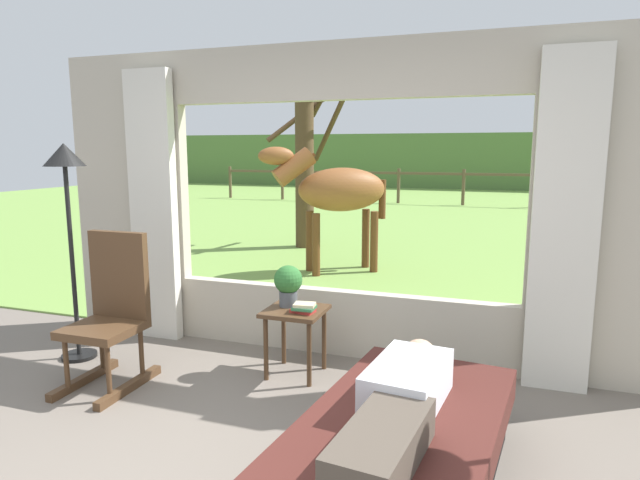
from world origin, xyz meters
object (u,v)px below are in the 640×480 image
side_table (295,321)px  potted_plant (288,283)px  book_stack (304,308)px  recliner_sofa (401,454)px  pasture_tree (306,154)px  horse (336,191)px  floor_lamp_left (66,187)px  reclining_person (400,401)px  rocking_chair (112,311)px

side_table → potted_plant: (-0.08, 0.06, 0.28)m
side_table → book_stack: (0.09, -0.06, 0.13)m
recliner_sofa → book_stack: bearing=136.0°
recliner_sofa → pasture_tree: (-2.89, 6.37, 1.41)m
side_table → horse: bearing=102.4°
potted_plant → side_table: bearing=-36.9°
side_table → potted_plant: bearing=143.1°
side_table → horse: horse is taller
recliner_sofa → floor_lamp_left: 3.26m
reclining_person → side_table: size_ratio=2.76×
recliner_sofa → horse: horse is taller
recliner_sofa → book_stack: (-0.95, 1.15, 0.34)m
side_table → pasture_tree: bearing=109.6°
recliner_sofa → floor_lamp_left: bearing=168.4°
book_stack → pasture_tree: pasture_tree is taller
recliner_sofa → horse: size_ratio=1.03×
book_stack → pasture_tree: size_ratio=0.06×
rocking_chair → pasture_tree: 5.87m
side_table → horse: 3.58m
reclining_person → rocking_chair: size_ratio=1.28×
pasture_tree → potted_plant: bearing=-70.9°
reclining_person → potted_plant: size_ratio=4.49×
book_stack → horse: (-0.84, 3.48, 0.60)m
pasture_tree → floor_lamp_left: bearing=-89.9°
pasture_tree → rocking_chair: bearing=-83.8°
rocking_chair → book_stack: rocking_chair is taller
reclining_person → potted_plant: potted_plant is taller
reclining_person → pasture_tree: 7.13m
book_stack → floor_lamp_left: size_ratio=0.11×
reclining_person → rocking_chair: rocking_chair is taller
rocking_chair → recliner_sofa: bearing=-16.3°
recliner_sofa → floor_lamp_left: (-2.88, 0.93, 1.21)m
potted_plant → book_stack: size_ratio=1.70×
recliner_sofa → floor_lamp_left: floor_lamp_left is taller
rocking_chair → floor_lamp_left: size_ratio=0.63×
reclining_person → horse: 5.05m
rocking_chair → side_table: size_ratio=2.15×
pasture_tree → side_table: bearing=-70.4°
potted_plant → pasture_tree: pasture_tree is taller
side_table → floor_lamp_left: bearing=-171.5°
book_stack → floor_lamp_left: (-1.93, -0.22, 0.87)m
side_table → pasture_tree: (-1.84, 5.17, 1.21)m
floor_lamp_left → reclining_person: bearing=-18.8°
reclining_person → rocking_chair: (-2.27, 0.69, 0.02)m
recliner_sofa → horse: (-1.80, 4.63, 0.94)m
potted_plant → horse: 3.45m
reclining_person → pasture_tree: pasture_tree is taller
recliner_sofa → reclining_person: 0.31m
rocking_chair → side_table: (1.22, 0.57, -0.12)m
rocking_chair → book_stack: bearing=20.6°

